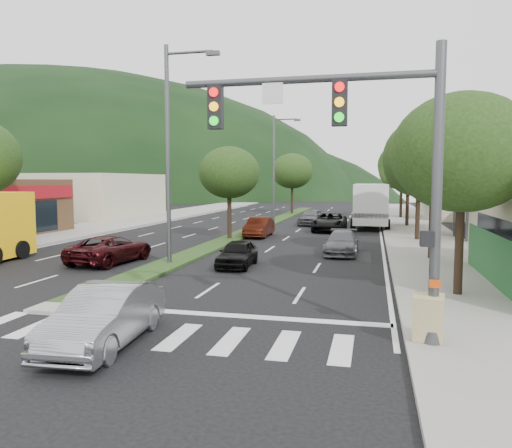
% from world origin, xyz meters
% --- Properties ---
extents(ground, '(160.00, 160.00, 0.00)m').
position_xyz_m(ground, '(0.00, 0.00, 0.00)').
color(ground, black).
rests_on(ground, ground).
extents(sidewalk_right, '(5.00, 90.00, 0.15)m').
position_xyz_m(sidewalk_right, '(12.50, 25.00, 0.07)').
color(sidewalk_right, gray).
rests_on(sidewalk_right, ground).
extents(sidewalk_left, '(6.00, 90.00, 0.15)m').
position_xyz_m(sidewalk_left, '(-13.00, 25.00, 0.07)').
color(sidewalk_left, gray).
rests_on(sidewalk_left, ground).
extents(median, '(1.60, 56.00, 0.12)m').
position_xyz_m(median, '(0.00, 28.00, 0.06)').
color(median, '#1B3613').
rests_on(median, ground).
extents(crosswalk, '(19.00, 2.20, 0.01)m').
position_xyz_m(crosswalk, '(0.00, -2.00, 0.01)').
color(crosswalk, silver).
rests_on(crosswalk, ground).
extents(traffic_signal, '(6.12, 0.40, 7.00)m').
position_xyz_m(traffic_signal, '(9.03, -1.54, 4.65)').
color(traffic_signal, '#47494C').
rests_on(traffic_signal, ground).
extents(bldg_left_far, '(9.00, 14.00, 4.60)m').
position_xyz_m(bldg_left_far, '(-19.00, 34.00, 2.30)').
color(bldg_left_far, '#BCB696').
rests_on(bldg_left_far, ground).
extents(bldg_right_far, '(10.00, 16.00, 5.20)m').
position_xyz_m(bldg_right_far, '(19.50, 44.00, 2.60)').
color(bldg_right_far, '#BCB696').
rests_on(bldg_right_far, ground).
extents(hill_far, '(176.00, 132.00, 82.00)m').
position_xyz_m(hill_far, '(-80.00, 110.00, 0.00)').
color(hill_far, black).
rests_on(hill_far, ground).
extents(tree_r_a, '(4.60, 4.60, 6.63)m').
position_xyz_m(tree_r_a, '(12.00, 4.00, 4.82)').
color(tree_r_a, black).
rests_on(tree_r_a, sidewalk_right).
extents(tree_r_b, '(4.80, 4.80, 6.94)m').
position_xyz_m(tree_r_b, '(12.00, 12.00, 5.04)').
color(tree_r_b, black).
rests_on(tree_r_b, sidewalk_right).
extents(tree_r_c, '(4.40, 4.40, 6.48)m').
position_xyz_m(tree_r_c, '(12.00, 20.00, 4.75)').
color(tree_r_c, black).
rests_on(tree_r_c, sidewalk_right).
extents(tree_r_d, '(5.00, 5.00, 7.17)m').
position_xyz_m(tree_r_d, '(12.00, 30.00, 5.18)').
color(tree_r_d, black).
rests_on(tree_r_d, sidewalk_right).
extents(tree_r_e, '(4.60, 4.60, 6.71)m').
position_xyz_m(tree_r_e, '(12.00, 40.00, 4.89)').
color(tree_r_e, black).
rests_on(tree_r_e, sidewalk_right).
extents(tree_med_near, '(4.00, 4.00, 6.02)m').
position_xyz_m(tree_med_near, '(0.00, 18.00, 4.43)').
color(tree_med_near, black).
rests_on(tree_med_near, median).
extents(tree_med_far, '(4.80, 4.80, 6.94)m').
position_xyz_m(tree_med_far, '(0.00, 44.00, 5.01)').
color(tree_med_far, black).
rests_on(tree_med_far, median).
extents(streetlight_near, '(2.60, 0.25, 10.00)m').
position_xyz_m(streetlight_near, '(0.21, 8.00, 5.58)').
color(streetlight_near, '#47494C').
rests_on(streetlight_near, ground).
extents(streetlight_mid, '(2.60, 0.25, 10.00)m').
position_xyz_m(streetlight_mid, '(0.21, 33.00, 5.58)').
color(streetlight_mid, '#47494C').
rests_on(streetlight_mid, ground).
extents(sedan_silver, '(1.81, 4.39, 1.41)m').
position_xyz_m(sedan_silver, '(3.04, -3.00, 0.71)').
color(sedan_silver, gray).
rests_on(sedan_silver, ground).
extents(suv_maroon, '(2.69, 4.97, 1.32)m').
position_xyz_m(suv_maroon, '(-2.93, 7.86, 0.66)').
color(suv_maroon, black).
rests_on(suv_maroon, ground).
extents(car_queue_a, '(1.57, 3.63, 1.22)m').
position_xyz_m(car_queue_a, '(3.23, 8.19, 0.61)').
color(car_queue_a, black).
rests_on(car_queue_a, ground).
extents(car_queue_b, '(1.73, 4.24, 1.23)m').
position_xyz_m(car_queue_b, '(7.62, 13.19, 0.61)').
color(car_queue_b, '#525358').
rests_on(car_queue_b, ground).
extents(car_queue_c, '(1.44, 4.12, 1.36)m').
position_xyz_m(car_queue_c, '(1.50, 20.23, 0.68)').
color(car_queue_c, '#45160B').
rests_on(car_queue_c, ground).
extents(car_queue_d, '(2.49, 5.27, 1.45)m').
position_xyz_m(car_queue_d, '(5.96, 25.23, 0.73)').
color(car_queue_d, black).
rests_on(car_queue_d, ground).
extents(car_queue_e, '(2.23, 4.40, 1.44)m').
position_xyz_m(car_queue_e, '(3.93, 30.23, 0.72)').
color(car_queue_e, '#535459').
rests_on(car_queue_e, ground).
extents(motorhome, '(3.03, 9.47, 3.62)m').
position_xyz_m(motorhome, '(9.00, 29.69, 1.93)').
color(motorhome, silver).
rests_on(motorhome, ground).
extents(a_frame_sign, '(0.78, 0.86, 1.52)m').
position_xyz_m(a_frame_sign, '(10.50, -1.47, 0.82)').
color(a_frame_sign, tan).
rests_on(a_frame_sign, sidewalk_right).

